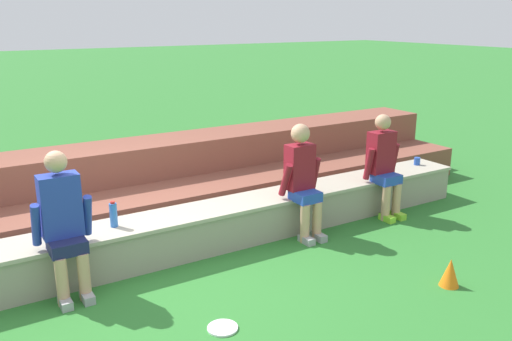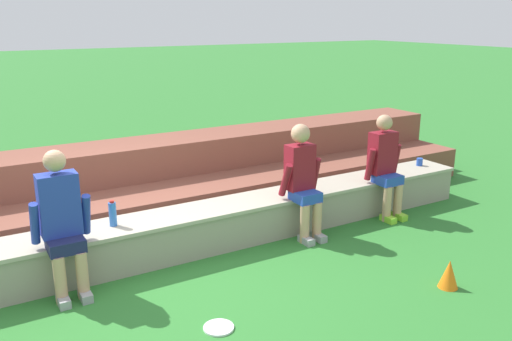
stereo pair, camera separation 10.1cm
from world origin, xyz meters
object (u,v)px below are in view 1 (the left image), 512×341
Objects in this scene: person_far_left at (63,222)px; person_left_of_center at (303,178)px; water_bottle_near_left at (113,215)px; plastic_cup_left_end at (417,161)px; person_center at (384,163)px; sports_cone at (450,273)px; frisbee at (223,328)px.

person_far_left is 1.03× the size of person_left_of_center.
person_far_left is at bearing 179.93° from person_left_of_center.
water_bottle_near_left is 4.46m from plastic_cup_left_end.
person_left_of_center is at bearing -179.53° from person_center.
person_left_of_center is 2.33m from plastic_cup_left_end.
person_center is at bearing -4.80° from water_bottle_near_left.
person_center is at bearing 65.08° from sports_cone.
plastic_cup_left_end is at bearing 49.22° from sports_cone.
frisbee is 0.92× the size of sports_cone.
sports_cone is (3.18, -1.78, -0.59)m from person_far_left.
sports_cone is at bearing -38.25° from water_bottle_near_left.
person_far_left is 1.04× the size of person_center.
frisbee is (-1.76, -1.28, -0.71)m from person_left_of_center.
frisbee is at bearing -157.18° from person_center.
person_far_left is 5.11× the size of water_bottle_near_left.
water_bottle_near_left is at bearing 175.20° from person_center.
person_far_left reaches higher than sports_cone.
sports_cone is (2.64, -2.08, -0.45)m from water_bottle_near_left.
water_bottle_near_left reaches higher than frisbee.
person_center is 4.73× the size of sports_cone.
person_center is (1.31, 0.01, -0.01)m from person_left_of_center.
person_far_left is at bearing 150.81° from sports_cone.
person_far_left is 1.75m from frisbee.
sports_cone is at bearing -114.92° from person_center.
sports_cone is (2.24, -0.49, 0.13)m from frisbee.
plastic_cup_left_end is 0.38× the size of sports_cone.
person_left_of_center is 4.98× the size of water_bottle_near_left.
frisbee is (-3.07, -1.29, -0.70)m from person_center.
water_bottle_near_left is (-3.47, 0.29, -0.11)m from person_center.
plastic_cup_left_end is (2.30, 0.34, -0.20)m from person_left_of_center.
frisbee is at bearing -53.76° from person_far_left.
sports_cone is (-1.82, -2.12, -0.38)m from plastic_cup_left_end.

